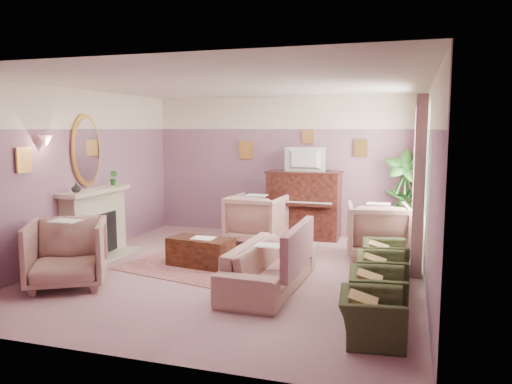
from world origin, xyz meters
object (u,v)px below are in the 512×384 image
(coffee_table, at_px, (201,252))
(sofa, at_px, (269,258))
(television, at_px, (304,158))
(olive_chair_b, at_px, (377,285))
(piano, at_px, (304,205))
(olive_chair_a, at_px, (372,309))
(floral_armchair_left, at_px, (257,216))
(side_table, at_px, (402,226))
(olive_chair_d, at_px, (385,253))
(floral_armchair_right, at_px, (378,227))
(floral_armchair_front, at_px, (67,250))
(olive_chair_c, at_px, (381,267))

(coffee_table, relative_size, sofa, 0.48)
(television, height_order, olive_chair_b, television)
(piano, bearing_deg, television, -90.00)
(sofa, bearing_deg, olive_chair_b, -18.65)
(television, bearing_deg, olive_chair_b, -65.72)
(olive_chair_b, bearing_deg, olive_chair_a, -90.00)
(sofa, relative_size, olive_chair_b, 2.74)
(coffee_table, relative_size, floral_armchair_left, 0.98)
(floral_armchair_left, bearing_deg, olive_chair_a, -57.77)
(piano, relative_size, coffee_table, 1.40)
(sofa, distance_m, side_table, 3.63)
(olive_chair_d, bearing_deg, piano, 128.33)
(floral_armchair_right, bearing_deg, coffee_table, -152.13)
(floral_armchair_front, distance_m, olive_chair_c, 4.27)
(sofa, bearing_deg, floral_armchair_front, -164.38)
(olive_chair_a, height_order, side_table, side_table)
(olive_chair_c, bearing_deg, floral_armchair_right, 95.34)
(television, bearing_deg, piano, 90.00)
(floral_armchair_left, bearing_deg, television, 41.38)
(coffee_table, distance_m, floral_armchair_left, 1.87)
(piano, distance_m, floral_armchair_front, 4.70)
(floral_armchair_front, height_order, side_table, floral_armchair_front)
(floral_armchair_left, distance_m, floral_armchair_right, 2.30)
(floral_armchair_front, bearing_deg, olive_chair_b, 3.51)
(floral_armchair_right, xyz_separation_m, olive_chair_d, (0.17, -0.97, -0.19))
(olive_chair_b, bearing_deg, television, 114.28)
(floral_armchair_right, relative_size, olive_chair_d, 1.36)
(olive_chair_d, height_order, side_table, side_table)
(olive_chair_d, relative_size, side_table, 1.08)
(olive_chair_a, bearing_deg, floral_armchair_left, 122.23)
(olive_chair_b, distance_m, olive_chair_d, 1.64)
(floral_armchair_left, xyz_separation_m, floral_armchair_front, (-1.70, -3.29, 0.00))
(floral_armchair_front, distance_m, olive_chair_d, 4.55)
(piano, height_order, olive_chair_a, piano)
(olive_chair_a, xyz_separation_m, olive_chair_d, (0.00, 2.46, 0.00))
(floral_armchair_left, bearing_deg, olive_chair_d, -29.84)
(floral_armchair_right, relative_size, olive_chair_a, 1.36)
(coffee_table, height_order, olive_chair_a, olive_chair_a)
(piano, relative_size, olive_chair_a, 1.85)
(coffee_table, height_order, olive_chair_b, olive_chair_b)
(olive_chair_c, bearing_deg, olive_chair_b, -90.00)
(side_table, bearing_deg, olive_chair_c, -94.28)
(floral_armchair_front, relative_size, olive_chair_a, 1.36)
(television, bearing_deg, floral_armchair_left, -138.62)
(piano, height_order, side_table, piano)
(coffee_table, distance_m, floral_armchair_right, 2.99)
(television, distance_m, floral_armchair_right, 2.15)
(floral_armchair_left, relative_size, floral_armchair_right, 1.00)
(television, distance_m, floral_armchair_left, 1.49)
(olive_chair_a, relative_size, olive_chair_b, 1.00)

